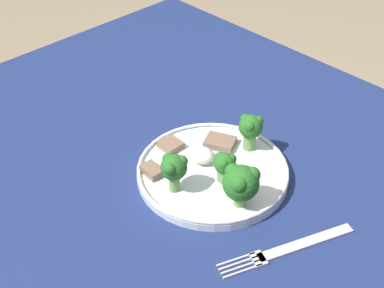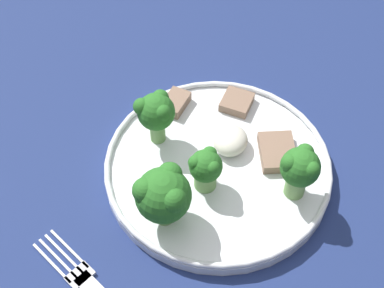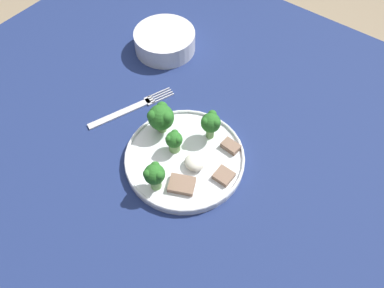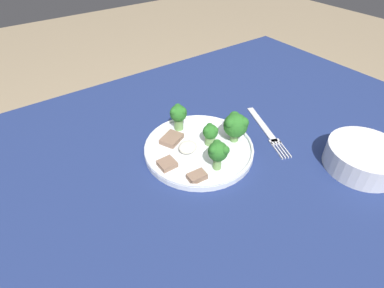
{
  "view_description": "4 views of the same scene",
  "coord_description": "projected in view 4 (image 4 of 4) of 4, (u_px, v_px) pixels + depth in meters",
  "views": [
    {
      "loc": [
        -0.37,
        0.37,
        1.32
      ],
      "look_at": [
        0.08,
        -0.07,
        0.82
      ],
      "focal_mm": 50.0,
      "sensor_mm": 36.0,
      "label": 1
    },
    {
      "loc": [
        -0.26,
        -0.18,
        1.22
      ],
      "look_at": [
        0.03,
        -0.06,
        0.82
      ],
      "focal_mm": 50.0,
      "sensor_mm": 36.0,
      "label": 2
    },
    {
      "loc": [
        0.3,
        -0.39,
        1.38
      ],
      "look_at": [
        0.05,
        -0.07,
        0.81
      ],
      "focal_mm": 35.0,
      "sensor_mm": 36.0,
      "label": 3
    },
    {
      "loc": [
        0.35,
        0.3,
        1.19
      ],
      "look_at": [
        0.07,
        -0.08,
        0.8
      ],
      "focal_mm": 28.0,
      "sensor_mm": 36.0,
      "label": 4
    }
  ],
  "objects": [
    {
      "name": "table",
      "position": [
        237.0,
        197.0,
        0.68
      ],
      "size": [
        1.18,
        0.99,
        0.77
      ],
      "color": "navy",
      "rests_on": "ground_plane"
    },
    {
      "name": "dinner_plate",
      "position": [
        199.0,
        148.0,
        0.64
      ],
      "size": [
        0.23,
        0.23,
        0.02
      ],
      "color": "white",
      "rests_on": "table"
    },
    {
      "name": "fork",
      "position": [
        266.0,
        130.0,
        0.7
      ],
      "size": [
        0.09,
        0.19,
        0.0
      ],
      "color": "silver",
      "rests_on": "table"
    },
    {
      "name": "cream_bowl",
      "position": [
        363.0,
        158.0,
        0.59
      ],
      "size": [
        0.15,
        0.15,
        0.05
      ],
      "color": "silver",
      "rests_on": "table"
    },
    {
      "name": "broccoli_floret_near_rim_left",
      "position": [
        236.0,
        125.0,
        0.63
      ],
      "size": [
        0.05,
        0.05,
        0.07
      ],
      "color": "#709E56",
      "rests_on": "dinner_plate"
    },
    {
      "name": "broccoli_floret_center_left",
      "position": [
        178.0,
        114.0,
        0.66
      ],
      "size": [
        0.04,
        0.04,
        0.06
      ],
      "color": "#709E56",
      "rests_on": "dinner_plate"
    },
    {
      "name": "broccoli_floret_back_left",
      "position": [
        218.0,
        152.0,
        0.56
      ],
      "size": [
        0.04,
        0.04,
        0.06
      ],
      "color": "#709E56",
      "rests_on": "dinner_plate"
    },
    {
      "name": "broccoli_floret_front_left",
      "position": [
        210.0,
        133.0,
        0.63
      ],
      "size": [
        0.03,
        0.03,
        0.05
      ],
      "color": "#709E56",
      "rests_on": "dinner_plate"
    },
    {
      "name": "meat_slice_front_slice",
      "position": [
        167.0,
        164.0,
        0.59
      ],
      "size": [
        0.03,
        0.03,
        0.01
      ],
      "color": "#846651",
      "rests_on": "dinner_plate"
    },
    {
      "name": "meat_slice_middle_slice",
      "position": [
        172.0,
        139.0,
        0.65
      ],
      "size": [
        0.06,
        0.05,
        0.01
      ],
      "color": "#846651",
      "rests_on": "dinner_plate"
    },
    {
      "name": "meat_slice_rear_slice",
      "position": [
        197.0,
        176.0,
        0.56
      ],
      "size": [
        0.04,
        0.03,
        0.01
      ],
      "color": "#846651",
      "rests_on": "dinner_plate"
    },
    {
      "name": "sauce_dollop",
      "position": [
        188.0,
        147.0,
        0.62
      ],
      "size": [
        0.04,
        0.04,
        0.02
      ],
      "color": "silver",
      "rests_on": "dinner_plate"
    }
  ]
}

